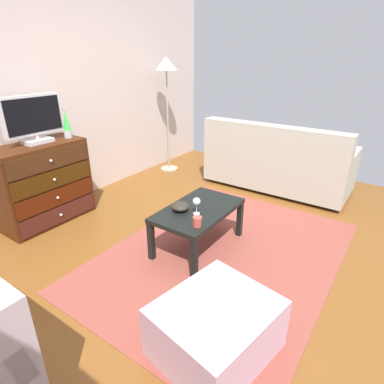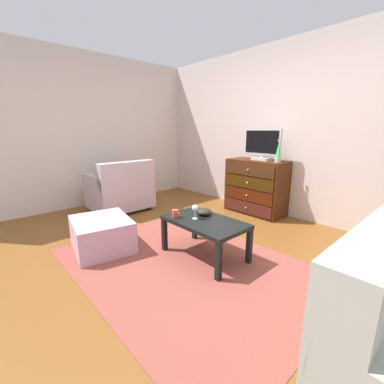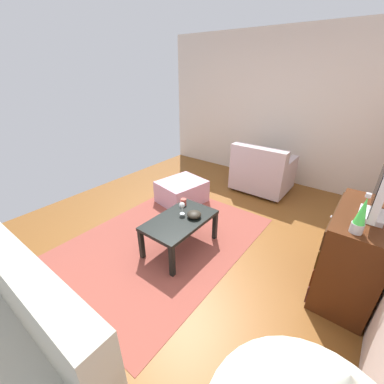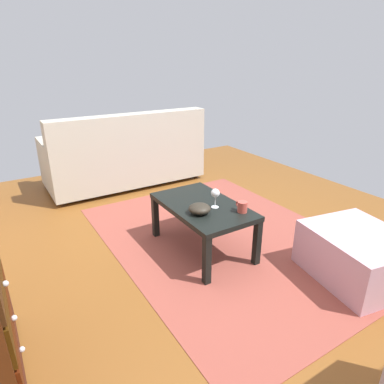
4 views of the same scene
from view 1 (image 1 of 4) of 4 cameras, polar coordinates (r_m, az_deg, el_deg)
name	(u,v)px [view 1 (image 1 of 4)]	position (r m, az deg, el deg)	size (l,w,h in m)	color
ground_plane	(193,260)	(3.02, 0.25, -12.05)	(5.88, 4.62, 0.05)	brown
wall_accent_rear	(39,95)	(4.03, -25.83, 15.47)	(5.88, 0.12, 2.64)	beige
area_rug	(223,254)	(3.06, 5.57, -11.00)	(2.60, 1.90, 0.01)	brown
dresser	(43,184)	(3.80, -25.21, 1.34)	(0.95, 0.49, 0.88)	#431E0B
tv	(33,118)	(3.67, -26.57, 11.72)	(0.63, 0.18, 0.48)	silver
lava_lamp	(67,124)	(3.80, -21.56, 11.22)	(0.09, 0.09, 0.33)	#B7B7BC
coffee_table	(198,213)	(2.98, 1.13, -3.86)	(0.88, 0.53, 0.42)	black
wine_glass	(197,202)	(2.80, 0.83, -1.81)	(0.07, 0.07, 0.16)	silver
mug	(197,221)	(2.64, 0.96, -5.29)	(0.11, 0.08, 0.09)	#B9493E
bowl_decorative	(180,206)	(2.90, -2.13, -2.60)	(0.17, 0.17, 0.08)	#2A251D
couch_large	(276,164)	(4.50, 14.86, 4.93)	(0.85, 1.89, 0.92)	#332319
ottoman	(216,328)	(2.14, 4.30, -23.19)	(0.70, 0.60, 0.36)	#C79CB1
standing_lamp	(166,75)	(4.93, -4.60, 20.24)	(0.32, 0.32, 1.69)	#A59E8C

